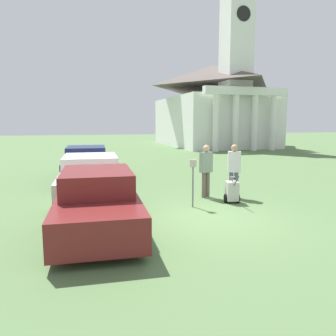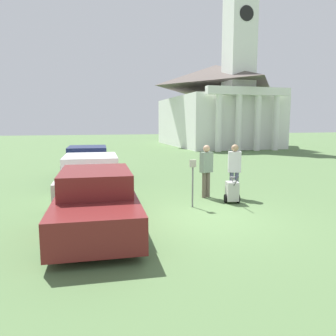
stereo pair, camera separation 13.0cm
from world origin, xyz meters
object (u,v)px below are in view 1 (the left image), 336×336
church (214,101)px  parked_car_maroon (97,200)px  parked_car_white (91,179)px  equipment_cart (232,191)px  person_supervisor (234,167)px  parked_car_navy (87,165)px  parking_meter (193,174)px  person_worker (206,168)px

church → parked_car_maroon: bearing=-119.6°
parked_car_white → equipment_cart: parked_car_white is taller
person_supervisor → parked_car_navy: bearing=-24.8°
parked_car_white → parking_meter: (2.91, -1.91, 0.30)m
parked_car_white → person_worker: person_worker is taller
parked_car_white → equipment_cart: 4.66m
parked_car_white → parked_car_navy: size_ratio=1.06×
parking_meter → person_worker: 1.42m
parked_car_navy → church: size_ratio=0.25×
church → parked_car_white: bearing=-122.7°
parked_car_white → person_supervisor: bearing=-9.8°
parked_car_maroon → parked_car_navy: 6.61m
parking_meter → church: bearing=64.8°
parking_meter → person_worker: size_ratio=0.81×
parking_meter → parked_car_navy: bearing=117.5°
person_worker → equipment_cart: size_ratio=1.79×
parked_car_navy → equipment_cart: bearing=-48.0°
parked_car_maroon → person_worker: (3.79, 2.14, 0.37)m
person_supervisor → parking_meter: bearing=45.0°
parked_car_white → church: size_ratio=0.27×
parking_meter → person_supervisor: 1.96m
parked_car_maroon → parked_car_white: parked_car_white is taller
parked_car_white → parking_meter: parked_car_white is taller
person_supervisor → equipment_cart: bearing=79.7°
person_worker → equipment_cart: person_worker is taller
parked_car_maroon → parking_meter: parking_meter is taller
person_worker → parked_car_maroon: bearing=11.8°
parked_car_maroon → parking_meter: 3.11m
parked_car_white → person_worker: size_ratio=2.93×
parking_meter → equipment_cart: bearing=6.6°
parked_car_white → church: 26.69m
parking_meter → church: size_ratio=0.07×
church → person_supervisor: bearing=-112.4°
parked_car_white → church: bearing=60.7°
person_supervisor → parked_car_maroon: bearing=42.1°
parked_car_maroon → church: bearing=63.9°
parked_car_maroon → church: church is taller
parked_car_maroon → equipment_cart: parked_car_maroon is taller
equipment_cart → church: church is taller
parked_car_maroon → parking_meter: bearing=23.0°
parked_car_navy → equipment_cart: parked_car_navy is taller
parked_car_maroon → equipment_cart: (4.31, 1.20, -0.27)m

